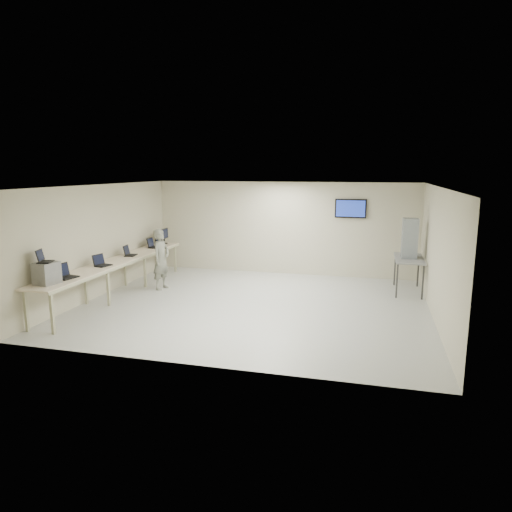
% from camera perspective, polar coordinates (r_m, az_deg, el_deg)
% --- Properties ---
extents(room, '(8.01, 7.01, 2.81)m').
position_cam_1_polar(room, '(10.60, -0.02, 1.24)').
color(room, silver).
rests_on(room, ground).
extents(workbench, '(0.76, 6.00, 0.90)m').
position_cam_1_polar(workbench, '(12.07, -16.98, -0.88)').
color(workbench, beige).
rests_on(workbench, ground).
extents(equipment_box, '(0.43, 0.47, 0.44)m').
position_cam_1_polar(equipment_box, '(10.07, -24.70, -1.96)').
color(equipment_box, gray).
rests_on(equipment_box, workbench).
extents(laptop_on_box, '(0.36, 0.38, 0.26)m').
position_cam_1_polar(laptop_on_box, '(10.04, -25.06, -0.34)').
color(laptop_on_box, black).
rests_on(laptop_on_box, equipment_box).
extents(laptop_0, '(0.40, 0.45, 0.31)m').
position_cam_1_polar(laptop_0, '(10.48, -22.77, -2.13)').
color(laptop_0, black).
rests_on(laptop_0, workbench).
extents(laptop_1, '(0.36, 0.41, 0.28)m').
position_cam_1_polar(laptop_1, '(11.48, -18.78, -0.82)').
color(laptop_1, black).
rests_on(laptop_1, workbench).
extents(laptop_2, '(0.34, 0.38, 0.27)m').
position_cam_1_polar(laptop_2, '(12.64, -15.59, 0.37)').
color(laptop_2, black).
rests_on(laptop_2, workbench).
extents(laptop_3, '(0.30, 0.37, 0.28)m').
position_cam_1_polar(laptop_3, '(13.76, -12.77, 1.34)').
color(laptop_3, black).
rests_on(laptop_3, workbench).
extents(monitor_near, '(0.18, 0.41, 0.41)m').
position_cam_1_polar(monitor_near, '(14.07, -12.07, 2.29)').
color(monitor_near, black).
rests_on(monitor_near, workbench).
extents(monitor_far, '(0.21, 0.47, 0.46)m').
position_cam_1_polar(monitor_far, '(14.39, -11.42, 2.63)').
color(monitor_far, black).
rests_on(monitor_far, workbench).
extents(soldier, '(0.47, 0.64, 1.62)m').
position_cam_1_polar(soldier, '(12.39, -11.77, -0.41)').
color(soldier, '#646956').
rests_on(soldier, ground).
extents(side_table, '(0.71, 1.52, 0.91)m').
position_cam_1_polar(side_table, '(12.48, 18.58, -0.53)').
color(side_table, gray).
rests_on(side_table, ground).
extents(storage_bins, '(0.39, 0.43, 1.02)m').
position_cam_1_polar(storage_bins, '(12.38, 18.65, 2.12)').
color(storage_bins, '#95A0AA').
rests_on(storage_bins, side_table).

